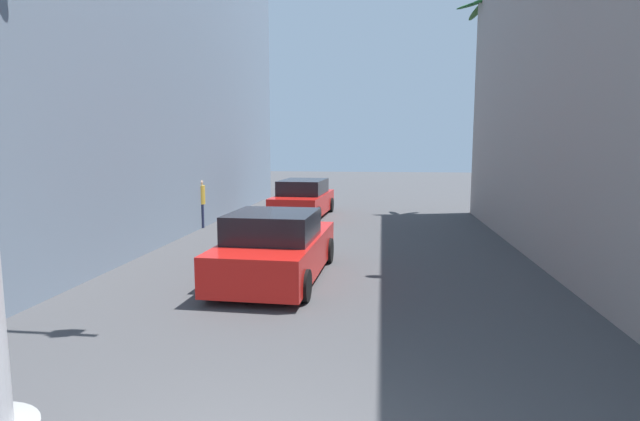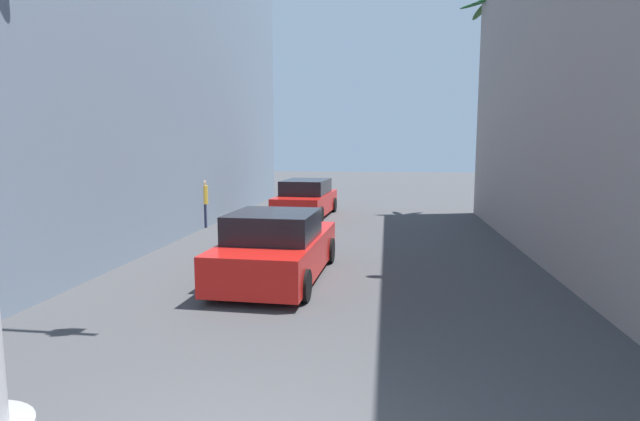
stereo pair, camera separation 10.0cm
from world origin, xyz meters
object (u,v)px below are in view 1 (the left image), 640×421
Objects in this scene: traffic_light_mast at (49,62)px; palm_tree_far_right at (486,91)px; street_lamp at (573,92)px; car_lead at (276,248)px; car_far at (303,199)px; pedestrian_far_left at (201,200)px.

traffic_light_mast is 17.86m from palm_tree_far_right.
car_lead is (-6.60, -1.29, -3.50)m from street_lamp.
traffic_light_mast is 1.32× the size of car_lead.
pedestrian_far_left reaches higher than car_far.
palm_tree_far_right is at bearing 14.64° from car_far.
palm_tree_far_right is (9.94, 14.81, 0.94)m from traffic_light_mast.
traffic_light_mast is at bearing -137.26° from car_lead.
palm_tree_far_right is at bearing 89.11° from street_lamp.
pedestrian_far_left is at bearing 122.71° from car_lead.
traffic_light_mast is (-9.77, -4.22, 0.19)m from street_lamp.
traffic_light_mast is at bearing -83.74° from pedestrian_far_left.
car_far is at bearing 95.45° from car_lead.
car_lead is 9.91m from car_far.
car_far is (-7.54, 8.57, -3.46)m from street_lamp.
pedestrian_far_left is at bearing -154.15° from palm_tree_far_right.
street_lamp is 1.46× the size of car_lead.
car_far is at bearing 131.33° from street_lamp.
street_lamp is 10.65m from traffic_light_mast.
car_lead is at bearing -168.91° from street_lamp.
street_lamp is 10.65m from palm_tree_far_right.
pedestrian_far_left reaches higher than car_lead.
car_lead is at bearing -84.55° from car_far.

